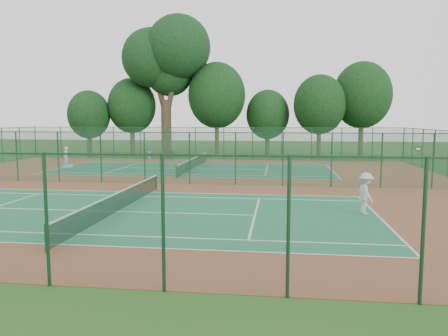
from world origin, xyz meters
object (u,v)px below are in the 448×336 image
at_px(player_near, 366,193).
at_px(big_tree, 167,57).
at_px(player_far, 66,157).
at_px(trash_bin, 149,155).
at_px(kit_bag, 68,166).
at_px(bench, 168,155).

xyz_separation_m(player_near, big_tree, (-17.33, 31.27, 10.70)).
relative_size(player_far, trash_bin, 2.17).
bearing_deg(player_far, kit_bag, -178.42).
bearing_deg(big_tree, player_near, -61.01).
xyz_separation_m(trash_bin, bench, (1.98, 0.31, 0.01)).
relative_size(player_far, big_tree, 0.12).
relative_size(player_near, player_far, 1.00).
bearing_deg(player_near, bench, 19.47).
relative_size(trash_bin, kit_bag, 1.18).
height_order(trash_bin, bench, trash_bin).
height_order(player_far, bench, player_far).
bearing_deg(kit_bag, trash_bin, 52.95).
distance_m(trash_bin, bench, 2.00).
height_order(trash_bin, big_tree, big_tree).
height_order(player_far, big_tree, big_tree).
xyz_separation_m(player_far, bench, (6.91, 9.21, -0.51)).
distance_m(player_far, trash_bin, 10.19).
bearing_deg(bench, player_far, -131.54).
relative_size(player_near, big_tree, 0.12).
height_order(player_near, kit_bag, player_near).
relative_size(player_far, bench, 1.33).
relative_size(player_near, bench, 1.33).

